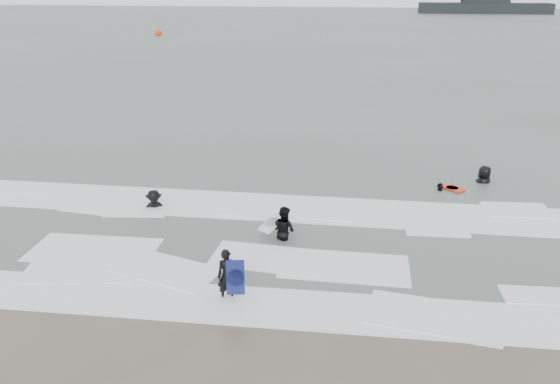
# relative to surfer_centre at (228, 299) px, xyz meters

# --- Properties ---
(ground) EXTENTS (320.00, 320.00, 0.00)m
(ground) POSITION_rel_surfer_centre_xyz_m (0.68, 0.33, 0.00)
(ground) COLOR brown
(ground) RESTS_ON ground
(sea) EXTENTS (320.00, 320.00, 0.00)m
(sea) POSITION_rel_surfer_centre_xyz_m (0.68, 80.33, 0.06)
(sea) COLOR #47544C
(sea) RESTS_ON ground
(surfer_centre) EXTENTS (0.64, 0.53, 1.50)m
(surfer_centre) POSITION_rel_surfer_centre_xyz_m (0.00, 0.00, 0.00)
(surfer_centre) COLOR black
(surfer_centre) RESTS_ON ground
(surfer_wading) EXTENTS (1.06, 1.01, 1.72)m
(surfer_wading) POSITION_rel_surfer_centre_xyz_m (1.01, 3.86, 0.00)
(surfer_wading) COLOR black
(surfer_wading) RESTS_ON ground
(surfer_breaker) EXTENTS (1.21, 0.97, 1.64)m
(surfer_breaker) POSITION_rel_surfer_centre_xyz_m (-4.13, 5.62, 0.00)
(surfer_breaker) COLOR black
(surfer_breaker) RESTS_ON ground
(surfer_right_near) EXTENTS (0.90, 0.88, 1.52)m
(surfer_right_near) POSITION_rel_surfer_centre_xyz_m (6.76, 9.06, 0.00)
(surfer_right_near) COLOR black
(surfer_right_near) RESTS_ON ground
(surfer_right_far) EXTENTS (1.12, 1.03, 1.92)m
(surfer_right_far) POSITION_rel_surfer_centre_xyz_m (8.72, 10.31, 0.00)
(surfer_right_far) COLOR black
(surfer_right_far) RESTS_ON ground
(surf_foam) EXTENTS (30.03, 9.06, 0.09)m
(surf_foam) POSITION_rel_surfer_centre_xyz_m (0.68, 4.03, 0.04)
(surf_foam) COLOR white
(surf_foam) RESTS_ON ground
(bodyboards) EXTENTS (7.75, 10.12, 1.25)m
(bodyboards) POSITION_rel_surfer_centre_xyz_m (2.75, 4.35, 0.50)
(bodyboards) COLOR #10194D
(bodyboards) RESTS_ON ground
(buoy) EXTENTS (1.00, 1.00, 1.65)m
(buoy) POSITION_rel_surfer_centre_xyz_m (-26.80, 69.43, 0.42)
(buoy) COLOR red
(buoy) RESTS_ON ground
(vessel_horizon) EXTENTS (31.29, 5.59, 4.25)m
(vessel_horizon) POSITION_rel_surfer_centre_xyz_m (33.38, 134.49, 1.58)
(vessel_horizon) COLOR black
(vessel_horizon) RESTS_ON ground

